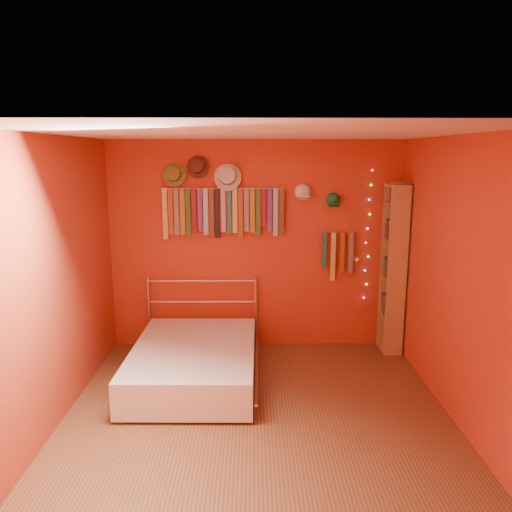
{
  "coord_description": "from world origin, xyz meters",
  "views": [
    {
      "loc": [
        -0.04,
        -4.16,
        2.34
      ],
      "look_at": [
        -0.0,
        0.9,
        1.3
      ],
      "focal_mm": 35.0,
      "sensor_mm": 36.0,
      "label": 1
    }
  ],
  "objects_px": {
    "reading_lamp": "(357,259)",
    "bed": "(194,362)",
    "bookshelf": "(397,268)",
    "tie_rack": "(222,211)"
  },
  "relations": [
    {
      "from": "bookshelf",
      "to": "bed",
      "type": "distance_m",
      "value": 2.58
    },
    {
      "from": "bookshelf",
      "to": "reading_lamp",
      "type": "bearing_deg",
      "value": -178.83
    },
    {
      "from": "reading_lamp",
      "to": "bookshelf",
      "type": "relative_size",
      "value": 0.15
    },
    {
      "from": "reading_lamp",
      "to": "bed",
      "type": "height_order",
      "value": "reading_lamp"
    },
    {
      "from": "tie_rack",
      "to": "bed",
      "type": "distance_m",
      "value": 1.78
    },
    {
      "from": "tie_rack",
      "to": "bed",
      "type": "height_order",
      "value": "tie_rack"
    },
    {
      "from": "tie_rack",
      "to": "reading_lamp",
      "type": "distance_m",
      "value": 1.67
    },
    {
      "from": "reading_lamp",
      "to": "bookshelf",
      "type": "bearing_deg",
      "value": 1.17
    },
    {
      "from": "reading_lamp",
      "to": "tie_rack",
      "type": "bearing_deg",
      "value": 174.01
    },
    {
      "from": "reading_lamp",
      "to": "bookshelf",
      "type": "xyz_separation_m",
      "value": [
        0.48,
        0.01,
        -0.11
      ]
    }
  ]
}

